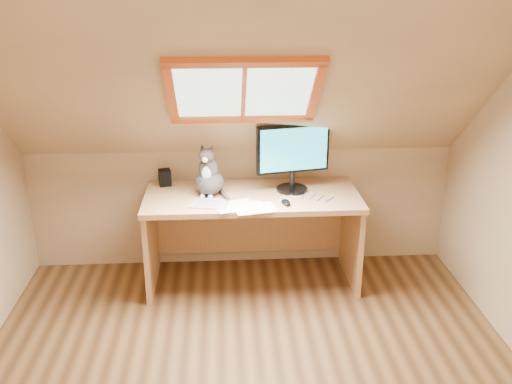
{
  "coord_description": "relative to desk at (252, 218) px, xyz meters",
  "views": [
    {
      "loc": [
        -0.15,
        -2.72,
        2.34
      ],
      "look_at": [
        0.08,
        1.0,
        0.92
      ],
      "focal_mm": 40.0,
      "sensor_mm": 36.0,
      "label": 1
    }
  ],
  "objects": [
    {
      "name": "room_shell",
      "position": [
        -0.07,
        -1.54,
        0.9
      ],
      "size": [
        3.52,
        3.52,
        2.41
      ],
      "color": "tan",
      "rests_on": "ground"
    },
    {
      "name": "desk",
      "position": [
        0.0,
        0.0,
        0.0
      ],
      "size": [
        1.66,
        0.73,
        0.76
      ],
      "color": "tan",
      "rests_on": "ground"
    },
    {
      "name": "monitor",
      "position": [
        0.32,
        -0.0,
        0.53
      ],
      "size": [
        0.57,
        0.24,
        0.53
      ],
      "color": "black",
      "rests_on": "desk"
    },
    {
      "name": "cat",
      "position": [
        -0.33,
        -0.04,
        0.38
      ],
      "size": [
        0.28,
        0.31,
        0.41
      ],
      "color": "#413C3A",
      "rests_on": "desk"
    },
    {
      "name": "desk_speaker",
      "position": [
        -0.69,
        0.18,
        0.29
      ],
      "size": [
        0.11,
        0.11,
        0.13
      ],
      "primitive_type": "cube",
      "rotation": [
        0.0,
        0.0,
        0.24
      ],
      "color": "black",
      "rests_on": "desk"
    },
    {
      "name": "graphics_tablet",
      "position": [
        -0.32,
        -0.26,
        0.23
      ],
      "size": [
        0.3,
        0.24,
        0.01
      ],
      "primitive_type": "cube",
      "rotation": [
        0.0,
        0.0,
        -0.2
      ],
      "color": "#B2B2B7",
      "rests_on": "desk"
    },
    {
      "name": "mouse",
      "position": [
        0.24,
        -0.3,
        0.25
      ],
      "size": [
        0.09,
        0.12,
        0.03
      ],
      "primitive_type": "ellipsoid",
      "rotation": [
        0.0,
        0.0,
        0.24
      ],
      "color": "black",
      "rests_on": "desk"
    },
    {
      "name": "papers",
      "position": [
        -0.05,
        -0.33,
        0.23
      ],
      "size": [
        0.35,
        0.3,
        0.01
      ],
      "color": "white",
      "rests_on": "desk"
    },
    {
      "name": "cables",
      "position": [
        0.39,
        -0.19,
        0.23
      ],
      "size": [
        0.51,
        0.26,
        0.01
      ],
      "color": "silver",
      "rests_on": "desk"
    }
  ]
}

